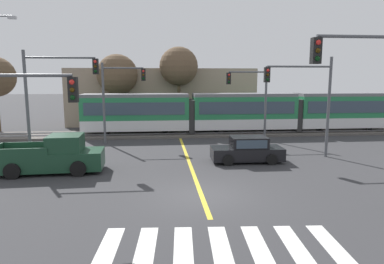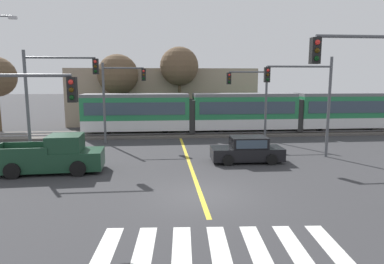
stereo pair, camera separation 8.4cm
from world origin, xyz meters
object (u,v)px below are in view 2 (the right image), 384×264
Objects in this scene: traffic_light_far_right at (253,92)px; traffic_light_near_right at (375,91)px; traffic_light_mid_right at (308,92)px; bare_tree_east at (179,67)px; traffic_light_far_left at (118,91)px; pickup_truck at (53,157)px; traffic_light_near_left at (10,115)px; traffic_light_mid_left at (51,89)px; bare_tree_west at (118,75)px; light_rail_tram at (244,111)px; sedan_crossing at (247,150)px.

traffic_light_near_right reaches higher than traffic_light_far_right.
bare_tree_east reaches higher than traffic_light_mid_right.
traffic_light_near_right is 1.11× the size of traffic_light_far_left.
bare_tree_east is (7.64, 16.36, 5.23)m from pickup_truck.
traffic_light_mid_right is at bearing 28.34° from traffic_light_near_left.
bare_tree_west is (2.23, 13.97, 0.93)m from traffic_light_mid_left.
bare_tree_west is at bearing 178.54° from bare_tree_east.
traffic_light_mid_left reaches higher than pickup_truck.
traffic_light_mid_left is at bearing 147.33° from traffic_light_near_right.
traffic_light_far_left is at bearing 80.90° from traffic_light_near_left.
traffic_light_near_right is 1.21× the size of traffic_light_near_left.
traffic_light_mid_left is at bearing -157.66° from traffic_light_far_right.
traffic_light_near_left is at bearing 176.20° from traffic_light_near_right.
traffic_light_near_left is at bearing -99.10° from traffic_light_far_left.
traffic_light_near_right is 1.09× the size of traffic_light_mid_right.
light_rail_tram reaches higher than sedan_crossing.
sedan_crossing is at bearing -58.90° from bare_tree_west.
light_rail_tram is 17.54m from pickup_truck.
pickup_truck is 8.97m from traffic_light_far_left.
traffic_light_near_right is 13.07m from traffic_light_near_left.
traffic_light_near_right is at bearing -53.15° from traffic_light_far_left.
bare_tree_east is at bearing 104.14° from traffic_light_near_right.
traffic_light_far_right is at bearing 0.64° from traffic_light_far_left.
traffic_light_mid_left is 0.90× the size of bare_tree_west.
bare_tree_west is at bearing 132.32° from traffic_light_mid_right.
bare_tree_east is (7.27, 21.96, 2.43)m from traffic_light_near_left.
bare_tree_west reaches higher than traffic_light_near_right.
traffic_light_far_left is (-8.22, 6.73, 3.30)m from sedan_crossing.
traffic_light_mid_left is at bearing 104.43° from pickup_truck.
traffic_light_near_right is 23.59m from bare_tree_east.
traffic_light_mid_left is at bearing -120.97° from bare_tree_east.
bare_tree_west is at bearing 143.48° from traffic_light_far_right.
traffic_light_near_left is at bearing -151.66° from traffic_light_mid_right.
light_rail_tram is at bearing 41.48° from pickup_truck.
sedan_crossing is 10.84m from pickup_truck.
traffic_light_far_right is 0.80× the size of bare_tree_west.
traffic_light_far_right is at bearing -57.39° from bare_tree_east.
light_rail_tram is 10.66m from sedan_crossing.
bare_tree_west reaches higher than traffic_light_far_left.
traffic_light_mid_right is (1.29, 8.58, -0.38)m from traffic_light_near_right.
traffic_light_near_right is (0.28, -18.05, 2.40)m from light_rail_tram.
traffic_light_far_right is 0.73× the size of bare_tree_east.
traffic_light_near_right reaches higher than traffic_light_far_left.
traffic_light_near_left is at bearing -146.55° from sedan_crossing.
light_rail_tram reaches higher than pickup_truck.
traffic_light_near_left is at bearing -86.22° from pickup_truck.
traffic_light_far_left is 0.83× the size of bare_tree_west.
bare_tree_west is at bearing 121.10° from sedan_crossing.
sedan_crossing is at bearing -6.35° from traffic_light_mid_left.
traffic_light_near_left reaches higher than sedan_crossing.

